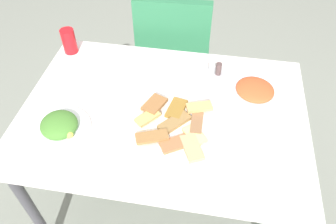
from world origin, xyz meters
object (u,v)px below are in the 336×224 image
soda_can (69,41)px  condiment_caddy (215,72)px  dining_chair (174,53)px  spoon (251,151)px  fork (251,159)px  salad_plate_greens (255,91)px  salad_plate_rice (60,126)px  paper_napkin (251,156)px  dining_table (163,123)px  drinking_glass (185,75)px  pide_platter (176,126)px

soda_can → condiment_caddy: soda_can is taller
dining_chair → spoon: (0.41, -0.82, 0.21)m
dining_chair → fork: dining_chair is taller
salad_plate_greens → fork: salad_plate_greens is taller
soda_can → salad_plate_rice: bearing=-73.8°
spoon → salad_plate_rice: bearing=164.7°
salad_plate_greens → condiment_caddy: condiment_caddy is taller
condiment_caddy → salad_plate_rice: bearing=-143.3°
paper_napkin → dining_table: bearing=154.2°
drinking_glass → spoon: bearing=-49.1°
dining_table → paper_napkin: (0.36, -0.17, 0.08)m
drinking_glass → fork: bearing=-52.0°
pide_platter → condiment_caddy: condiment_caddy is taller
dining_table → salad_plate_rice: 0.42m
drinking_glass → paper_napkin: drinking_glass is taller
salad_plate_greens → condiment_caddy: (-0.18, 0.09, 0.01)m
dining_chair → paper_napkin: 0.95m
salad_plate_greens → paper_napkin: salad_plate_greens is taller
salad_plate_greens → paper_napkin: 0.34m
salad_plate_greens → pide_platter: bearing=-140.6°
dining_chair → paper_napkin: dining_chair is taller
dining_chair → fork: 0.97m
dining_table → pide_platter: pide_platter is taller
pide_platter → paper_napkin: bearing=-16.8°
spoon → paper_napkin: bearing=-106.4°
dining_chair → condiment_caddy: (0.25, -0.41, 0.23)m
dining_chair → fork: bearing=-64.1°
drinking_glass → paper_napkin: (0.29, -0.36, -0.04)m
paper_napkin → fork: 0.02m
dining_chair → fork: size_ratio=5.50×
dining_table → pide_platter: 0.14m
drinking_glass → spoon: size_ratio=0.45×
salad_plate_rice → drinking_glass: 0.56m
soda_can → drinking_glass: soda_can is taller
salad_plate_greens → condiment_caddy: size_ratio=2.54×
pide_platter → fork: size_ratio=2.09×
drinking_glass → fork: (0.29, -0.37, -0.04)m
pide_platter → salad_plate_greens: (0.30, 0.25, 0.00)m
pide_platter → fork: bearing=-20.0°
dining_chair → pide_platter: 0.79m
salad_plate_greens → spoon: salad_plate_greens is taller
drinking_glass → condiment_caddy: (0.13, 0.07, -0.02)m
salad_plate_greens → salad_plate_rice: size_ratio=1.01×
dining_chair → salad_plate_rice: 0.92m
condiment_caddy → spoon: bearing=-68.0°
dining_chair → condiment_caddy: dining_chair is taller
dining_chair → paper_napkin: (0.41, -0.83, 0.21)m
dining_table → pide_platter: size_ratio=3.40×
dining_table → soda_can: (-0.52, 0.32, 0.14)m
salad_plate_rice → soda_can: (-0.14, 0.49, 0.04)m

